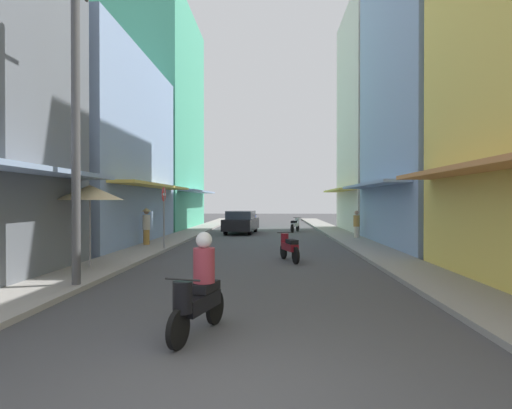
# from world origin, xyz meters

# --- Properties ---
(ground_plane) EXTENTS (93.92, 93.92, 0.00)m
(ground_plane) POSITION_xyz_m (0.00, 17.35, 0.00)
(ground_plane) COLOR #424244
(sidewalk_left) EXTENTS (1.73, 50.69, 0.12)m
(sidewalk_left) POSITION_xyz_m (-4.64, 17.35, 0.06)
(sidewalk_left) COLOR #9E9991
(sidewalk_left) RESTS_ON ground
(sidewalk_right) EXTENTS (1.73, 50.69, 0.12)m
(sidewalk_right) POSITION_xyz_m (4.64, 17.35, 0.06)
(sidewalk_right) COLOR gray
(sidewalk_right) RESTS_ON ground
(building_left_mid) EXTENTS (7.05, 10.71, 9.06)m
(building_left_mid) POSITION_xyz_m (-8.50, 15.49, 4.53)
(building_left_mid) COLOR #8CA5CC
(building_left_mid) RESTS_ON ground
(building_left_far) EXTENTS (7.05, 10.76, 16.27)m
(building_left_far) POSITION_xyz_m (-8.50, 26.67, 8.13)
(building_left_far) COLOR #4CB28C
(building_left_far) RESTS_ON ground
(building_right_mid) EXTENTS (7.05, 9.31, 17.42)m
(building_right_mid) POSITION_xyz_m (8.50, 14.78, 8.70)
(building_right_mid) COLOR #8CA5CC
(building_right_mid) RESTS_ON ground
(building_right_far) EXTENTS (7.05, 8.02, 15.03)m
(building_right_far) POSITION_xyz_m (8.50, 23.91, 7.51)
(building_right_far) COLOR silver
(building_right_far) RESTS_ON ground
(motorbike_black) EXTENTS (0.70, 1.76, 1.58)m
(motorbike_black) POSITION_xyz_m (-0.58, 2.21, 0.70)
(motorbike_black) COLOR black
(motorbike_black) RESTS_ON ground
(motorbike_white) EXTENTS (0.78, 1.73, 0.96)m
(motorbike_white) POSITION_xyz_m (2.08, 23.51, 0.50)
(motorbike_white) COLOR black
(motorbike_white) RESTS_ON ground
(motorbike_blue) EXTENTS (0.69, 1.76, 0.96)m
(motorbike_blue) POSITION_xyz_m (-1.12, 30.29, 0.50)
(motorbike_blue) COLOR black
(motorbike_blue) RESTS_ON ground
(motorbike_maroon) EXTENTS (0.72, 1.75, 0.96)m
(motorbike_maroon) POSITION_xyz_m (1.12, 10.09, 0.50)
(motorbike_maroon) COLOR black
(motorbike_maroon) RESTS_ON ground
(parked_car) EXTENTS (2.15, 4.25, 1.45)m
(parked_car) POSITION_xyz_m (-1.45, 22.08, 0.74)
(parked_car) COLOR black
(parked_car) RESTS_ON ground
(pedestrian_crossing) EXTENTS (0.44, 0.44, 1.77)m
(pedestrian_crossing) POSITION_xyz_m (-5.10, 14.14, 0.99)
(pedestrian_crossing) COLOR #BF8C3F
(pedestrian_crossing) RESTS_ON ground
(pedestrian_midway) EXTENTS (0.34, 0.34, 1.56)m
(pedestrian_midway) POSITION_xyz_m (5.05, 18.09, 0.78)
(pedestrian_midway) COLOR beige
(pedestrian_midway) RESTS_ON ground
(vendor_umbrella) EXTENTS (1.97, 1.97, 2.55)m
(vendor_umbrella) POSITION_xyz_m (-4.90, 7.99, 2.32)
(vendor_umbrella) COLOR #99999E
(vendor_umbrella) RESTS_ON ground
(utility_pole) EXTENTS (0.20, 1.20, 7.62)m
(utility_pole) POSITION_xyz_m (-4.03, 5.34, 3.89)
(utility_pole) COLOR #4C4C4F
(utility_pole) RESTS_ON ground
(street_sign_no_entry) EXTENTS (0.07, 0.60, 2.65)m
(street_sign_no_entry) POSITION_xyz_m (-3.93, 12.73, 1.72)
(street_sign_no_entry) COLOR gray
(street_sign_no_entry) RESTS_ON ground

